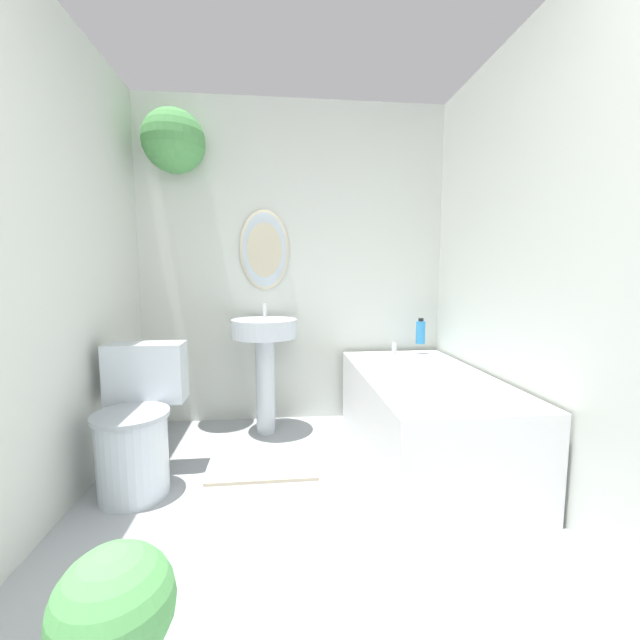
{
  "coord_description": "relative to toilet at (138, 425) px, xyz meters",
  "views": [
    {
      "loc": [
        -0.12,
        -0.19,
        1.12
      ],
      "look_at": [
        0.08,
        1.74,
        0.9
      ],
      "focal_mm": 22.0,
      "sensor_mm": 36.0,
      "label": 1
    }
  ],
  "objects": [
    {
      "name": "wall_back",
      "position": [
        0.72,
        0.93,
        1.02
      ],
      "size": [
        2.4,
        0.42,
        2.4
      ],
      "color": "silver",
      "rests_on": "ground_plane"
    },
    {
      "name": "wall_right",
      "position": [
        2.04,
        -0.47,
        0.86
      ],
      "size": [
        0.06,
        2.93,
        2.4
      ],
      "color": "silver",
      "rests_on": "ground_plane"
    },
    {
      "name": "toilet",
      "position": [
        0.0,
        0.0,
        0.0
      ],
      "size": [
        0.42,
        0.54,
        0.74
      ],
      "color": "silver",
      "rests_on": "ground_plane"
    },
    {
      "name": "pedestal_sink",
      "position": [
        0.64,
        0.66,
        0.28
      ],
      "size": [
        0.45,
        0.45,
        0.92
      ],
      "color": "silver",
      "rests_on": "ground_plane"
    },
    {
      "name": "bathtub",
      "position": [
        1.61,
        0.15,
        -0.06
      ],
      "size": [
        0.75,
        1.45,
        0.61
      ],
      "color": "silver",
      "rests_on": "ground_plane"
    },
    {
      "name": "shampoo_bottle",
      "position": [
        1.8,
        0.76,
        0.36
      ],
      "size": [
        0.07,
        0.07,
        0.19
      ],
      "color": "#2D84C6",
      "rests_on": "bathtub"
    },
    {
      "name": "potted_plant",
      "position": [
        0.32,
        -1.12,
        -0.09
      ],
      "size": [
        0.3,
        0.3,
        0.44
      ],
      "color": "silver",
      "rests_on": "ground_plane"
    },
    {
      "name": "bath_mat",
      "position": [
        0.64,
        0.12,
        -0.33
      ],
      "size": [
        0.62,
        0.33,
        0.02
      ],
      "color": "#B7A88E",
      "rests_on": "ground_plane"
    }
  ]
}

